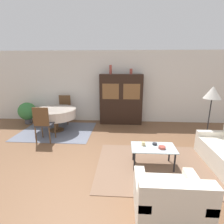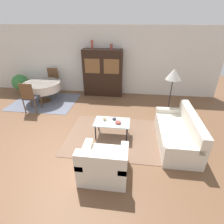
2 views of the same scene
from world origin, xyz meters
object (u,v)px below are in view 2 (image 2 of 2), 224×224
at_px(cup, 105,119).
at_px(potted_plant, 20,83).
at_px(display_cabinet, 103,73).
at_px(bowl_small, 114,119).
at_px(coffee_table, 112,123).
at_px(armchair, 104,164).
at_px(bowl, 118,123).
at_px(vase_short, 111,47).
at_px(couch, 178,133).
at_px(dining_chair_near, 29,96).
at_px(floor_lamp, 173,76).
at_px(vase_tall, 92,44).
at_px(dining_chair_far, 52,79).
at_px(dining_table, 42,86).

relative_size(cup, potted_plant, 0.10).
bearing_deg(display_cabinet, bowl_small, -74.42).
bearing_deg(coffee_table, armchair, -89.72).
xyz_separation_m(bowl, vase_short, (-0.57, 3.03, 1.48)).
distance_m(couch, cup, 1.94).
distance_m(dining_chair_near, floor_lamp, 4.63).
xyz_separation_m(bowl_small, vase_tall, (-1.19, 2.86, 1.54)).
height_order(dining_chair_near, dining_chair_far, same).
relative_size(floor_lamp, bowl_small, 15.81).
height_order(coffee_table, vase_short, vase_short).
distance_m(coffee_table, dining_chair_far, 4.12).
relative_size(dining_chair_near, floor_lamp, 0.63).
height_order(dining_chair_far, cup, dining_chair_far).
xyz_separation_m(floor_lamp, potted_plant, (-5.92, 1.55, -0.96)).
bearing_deg(couch, display_cabinet, 38.78).
relative_size(couch, floor_lamp, 1.17).
xyz_separation_m(floor_lamp, vase_tall, (-2.77, 1.84, 0.59)).
bearing_deg(armchair, bowl_small, 88.46).
relative_size(dining_chair_far, potted_plant, 1.28).
xyz_separation_m(armchair, display_cabinet, (-0.76, 4.36, 0.63)).
xyz_separation_m(dining_chair_far, vase_short, (2.52, 0.08, 1.35)).
distance_m(cup, potted_plant, 4.85).
height_order(bowl_small, potted_plant, potted_plant).
xyz_separation_m(dining_chair_near, vase_tall, (1.78, 1.89, 1.42)).
xyz_separation_m(floor_lamp, bowl_small, (-1.58, -1.02, -0.95)).
height_order(couch, bowl_small, couch).
relative_size(couch, bowl, 12.95).
bearing_deg(dining_table, armchair, -49.01).
bearing_deg(cup, bowl_small, 12.20).
height_order(display_cabinet, vase_short, vase_short).
bearing_deg(dining_chair_far, potted_plant, 8.85).
height_order(dining_chair_far, potted_plant, dining_chair_far).
height_order(dining_chair_far, vase_tall, vase_tall).
distance_m(dining_table, cup, 3.33).
bearing_deg(coffee_table, floor_lamp, 34.88).
height_order(floor_lamp, bowl, floor_lamp).
distance_m(bowl_small, vase_short, 3.25).
bearing_deg(cup, floor_lamp, 30.23).
height_order(dining_chair_near, potted_plant, dining_chair_near).
bearing_deg(dining_chair_near, bowl, -20.24).
height_order(display_cabinet, cup, display_cabinet).
distance_m(cup, vase_tall, 3.41).
height_order(dining_chair_near, vase_tall, vase_tall).
height_order(vase_tall, potted_plant, vase_tall).
height_order(dining_table, vase_tall, vase_tall).
height_order(couch, potted_plant, couch).
relative_size(armchair, bowl, 6.35).
bearing_deg(dining_chair_near, floor_lamp, 0.64).
distance_m(display_cabinet, vase_tall, 1.16).
bearing_deg(dining_chair_far, armchair, 124.40).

